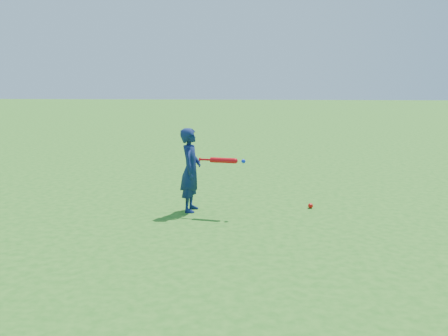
# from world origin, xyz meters

# --- Properties ---
(ground) EXTENTS (80.00, 80.00, 0.00)m
(ground) POSITION_xyz_m (0.00, 0.00, 0.00)
(ground) COLOR #236518
(ground) RESTS_ON ground
(child) EXTENTS (0.32, 0.46, 1.22)m
(child) POSITION_xyz_m (0.74, -0.31, 0.61)
(child) COLOR #111E4F
(child) RESTS_ON ground
(ground_ball_red) EXTENTS (0.08, 0.08, 0.08)m
(ground_ball_red) POSITION_xyz_m (2.50, -0.03, 0.04)
(ground_ball_red) COLOR red
(ground_ball_red) RESTS_ON ground
(bat_swing) EXTENTS (0.67, 0.18, 0.08)m
(bat_swing) POSITION_xyz_m (1.25, -0.45, 0.78)
(bat_swing) COLOR red
(bat_swing) RESTS_ON ground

